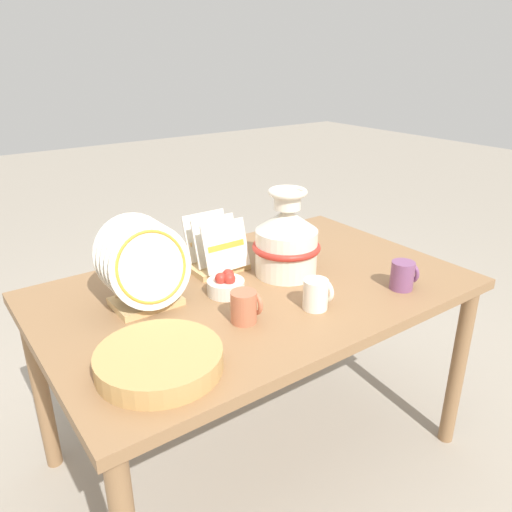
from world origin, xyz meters
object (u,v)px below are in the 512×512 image
object	(u,v)px
dish_rack_round_plates	(144,269)
wicker_charger_stack	(159,360)
mug_cream_glaze	(317,294)
ceramic_vase	(286,240)
mug_terracotta_glaze	(245,306)
mug_plum_glaze	(403,275)
fruit_bowl	(226,285)
dish_rack_square_plates	(216,254)

from	to	relation	value
dish_rack_round_plates	wicker_charger_stack	xyz separation A→B (m)	(-0.12, -0.33, -0.10)
mug_cream_glaze	wicker_charger_stack	bearing A→B (deg)	-178.83
ceramic_vase	wicker_charger_stack	size ratio (longest dim) A/B	0.97
dish_rack_round_plates	mug_terracotta_glaze	bearing A→B (deg)	-53.15
mug_cream_glaze	mug_plum_glaze	xyz separation A→B (m)	(0.33, -0.07, 0.00)
mug_terracotta_glaze	fruit_bowl	xyz separation A→B (m)	(0.05, 0.18, -0.02)
ceramic_vase	wicker_charger_stack	bearing A→B (deg)	-156.78
dish_rack_round_plates	mug_plum_glaze	distance (m)	0.84
ceramic_vase	dish_rack_square_plates	size ratio (longest dim) A/B	1.55
mug_cream_glaze	mug_terracotta_glaze	xyz separation A→B (m)	(-0.22, 0.06, 0.00)
dish_rack_square_plates	mug_plum_glaze	bearing A→B (deg)	-50.08
dish_rack_round_plates	fruit_bowl	distance (m)	0.27
mug_plum_glaze	ceramic_vase	bearing A→B (deg)	126.82
dish_rack_round_plates	wicker_charger_stack	bearing A→B (deg)	-109.53
dish_rack_square_plates	mug_terracotta_glaze	xyz separation A→B (m)	(-0.13, -0.37, -0.01)
wicker_charger_stack	fruit_bowl	world-z (taller)	fruit_bowl
dish_rack_round_plates	fruit_bowl	size ratio (longest dim) A/B	2.25
dish_rack_round_plates	wicker_charger_stack	distance (m)	0.36
ceramic_vase	wicker_charger_stack	xyz separation A→B (m)	(-0.62, -0.27, -0.10)
wicker_charger_stack	mug_cream_glaze	distance (m)	0.53
ceramic_vase	mug_terracotta_glaze	xyz separation A→B (m)	(-0.31, -0.19, -0.08)
dish_rack_square_plates	wicker_charger_stack	xyz separation A→B (m)	(-0.44, -0.44, -0.03)
wicker_charger_stack	mug_terracotta_glaze	bearing A→B (deg)	13.31
mug_plum_glaze	mug_terracotta_glaze	distance (m)	0.56
dish_rack_round_plates	mug_cream_glaze	size ratio (longest dim) A/B	2.88
mug_plum_glaze	mug_terracotta_glaze	xyz separation A→B (m)	(-0.55, 0.13, 0.00)
ceramic_vase	mug_cream_glaze	bearing A→B (deg)	-108.65
wicker_charger_stack	mug_plum_glaze	bearing A→B (deg)	-3.65
ceramic_vase	dish_rack_square_plates	bearing A→B (deg)	134.83
dish_rack_square_plates	fruit_bowl	size ratio (longest dim) A/B	1.63
fruit_bowl	dish_rack_square_plates	bearing A→B (deg)	66.81
mug_terracotta_glaze	dish_rack_square_plates	bearing A→B (deg)	70.52
ceramic_vase	dish_rack_square_plates	xyz separation A→B (m)	(-0.18, 0.18, -0.07)
mug_terracotta_glaze	dish_rack_round_plates	bearing A→B (deg)	126.85
mug_cream_glaze	ceramic_vase	bearing A→B (deg)	71.35
dish_rack_square_plates	dish_rack_round_plates	bearing A→B (deg)	-160.53
dish_rack_square_plates	mug_terracotta_glaze	bearing A→B (deg)	-109.48
mug_terracotta_glaze	fruit_bowl	distance (m)	0.19
mug_plum_glaze	dish_rack_square_plates	bearing A→B (deg)	129.92
dish_rack_square_plates	mug_cream_glaze	distance (m)	0.44
ceramic_vase	dish_rack_round_plates	distance (m)	0.51
ceramic_vase	dish_rack_round_plates	xyz separation A→B (m)	(-0.50, 0.06, -0.00)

